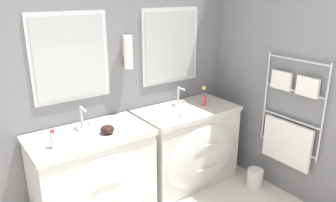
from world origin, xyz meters
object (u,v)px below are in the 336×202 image
at_px(flower_vase, 204,97).
at_px(amenity_bowl, 107,129).
at_px(toiletry_bottle, 53,139).
at_px(vanity_left, 95,177).
at_px(waste_bin, 255,178).
at_px(vanity_right, 189,146).

bearing_deg(flower_vase, amenity_bowl, -176.66).
distance_m(toiletry_bottle, amenity_bowl, 0.47).
height_order(vanity_left, amenity_bowl, amenity_bowl).
height_order(toiletry_bottle, amenity_bowl, toiletry_bottle).
xyz_separation_m(toiletry_bottle, amenity_bowl, (0.47, 0.01, -0.03)).
relative_size(vanity_left, waste_bin, 5.12).
bearing_deg(toiletry_bottle, flower_vase, 2.57).
bearing_deg(vanity_left, vanity_right, 0.00).
bearing_deg(toiletry_bottle, waste_bin, -13.42).
relative_size(vanity_left, amenity_bowl, 8.53).
relative_size(toiletry_bottle, flower_vase, 0.69).
distance_m(vanity_right, waste_bin, 0.80).
height_order(vanity_left, flower_vase, flower_vase).
relative_size(vanity_right, toiletry_bottle, 6.91).
xyz_separation_m(vanity_left, amenity_bowl, (0.13, -0.06, 0.46)).
xyz_separation_m(vanity_left, waste_bin, (1.62, -0.53, -0.32)).
xyz_separation_m(vanity_right, waste_bin, (0.51, -0.53, -0.32)).
relative_size(vanity_left, flower_vase, 4.78).
bearing_deg(vanity_left, waste_bin, -18.05).
bearing_deg(vanity_right, vanity_left, 180.00).
bearing_deg(waste_bin, flower_vase, 119.50).
height_order(vanity_left, waste_bin, vanity_left).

